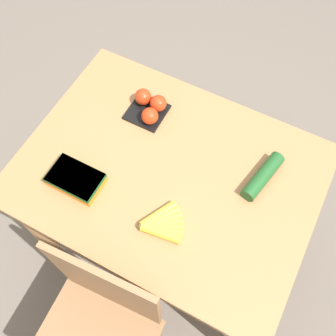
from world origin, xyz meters
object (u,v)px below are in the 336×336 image
Objects in this scene: carrot_bag at (76,179)px; cucumber_near at (263,176)px; chair at (99,330)px; tomato_pack at (150,107)px; banana_bunch at (161,224)px.

cucumber_near is (-0.60, -0.33, -0.00)m from carrot_bag.
chair is 0.87m from tomato_pack.
chair is 0.47m from banana_bunch.
chair reaches higher than tomato_pack.
tomato_pack reaches higher than cucumber_near.
cucumber_near is at bearing 171.57° from tomato_pack.
cucumber_near reaches higher than carrot_bag.
cucumber_near is at bearing 64.05° from chair.
cucumber_near reaches higher than banana_bunch.
carrot_bag is at bearing -0.54° from banana_bunch.
chair is 0.56m from carrot_bag.
tomato_pack reaches higher than banana_bunch.
tomato_pack reaches higher than carrot_bag.
carrot_bag is at bearing 28.74° from cucumber_near.
carrot_bag is (0.35, -0.00, 0.01)m from banana_bunch.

